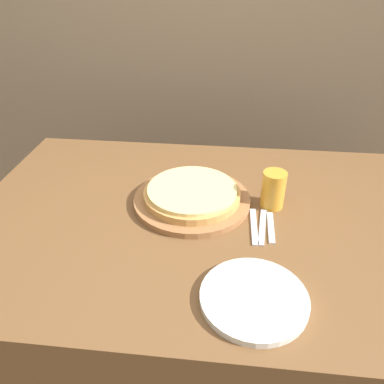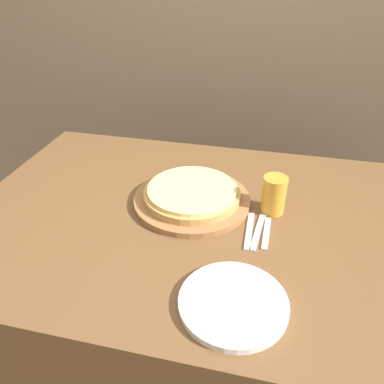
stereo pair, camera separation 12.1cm
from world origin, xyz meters
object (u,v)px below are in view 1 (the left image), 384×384
fork (254,226)px  pizza_on_board (192,196)px  dinner_knife (262,227)px  dinner_plate (254,298)px  beer_glass (273,188)px  spoon (271,227)px

fork → pizza_on_board: bearing=151.0°
dinner_knife → dinner_plate: bearing=-96.9°
dinner_knife → beer_glass: bearing=74.2°
pizza_on_board → beer_glass: bearing=2.1°
pizza_on_board → dinner_plate: (0.19, -0.40, -0.02)m
beer_glass → spoon: bearing=-94.2°
fork → beer_glass: bearing=63.9°
dinner_plate → dinner_knife: 0.29m
dinner_knife → spoon: size_ratio=1.18×
beer_glass → dinner_plate: bearing=-99.6°
beer_glass → dinner_knife: 0.14m
beer_glass → dinner_plate: (-0.07, -0.41, -0.06)m
dinner_plate → spoon: bearing=78.2°
pizza_on_board → beer_glass: beer_glass is taller
dinner_knife → fork: bearing=180.0°
pizza_on_board → dinner_knife: pizza_on_board is taller
beer_glass → fork: beer_glass is taller
pizza_on_board → spoon: pizza_on_board is taller
beer_glass → dinner_plate: size_ratio=0.48×
fork → spoon: (0.05, -0.00, -0.00)m
spoon → dinner_plate: bearing=-101.8°
spoon → fork: bearing=180.0°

